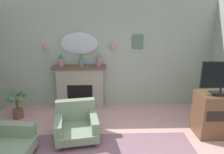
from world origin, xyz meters
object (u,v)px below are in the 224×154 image
object	(u,v)px
wall_sconce_right	(113,46)
mantel_vase_centre	(81,60)
wall_sconce_left	(45,46)
potted_plant_small_fern	(17,104)
fireplace	(80,88)
mantel_vase_left	(61,60)
armchair_near_fireplace	(77,123)
framed_picture	(138,42)
tv_flatscreen	(223,77)
mantel_vase_right	(99,59)
wall_mirror	(79,44)
tv_cabinet	(216,114)

from	to	relation	value
wall_sconce_right	mantel_vase_centre	bearing A→B (deg)	-171.47
wall_sconce_left	potted_plant_small_fern	bearing A→B (deg)	-134.80
fireplace	mantel_vase_left	xyz separation A→B (m)	(-0.45, -0.03, 0.75)
wall_sconce_right	armchair_near_fireplace	distance (m)	2.17
framed_picture	tv_flatscreen	world-z (taller)	framed_picture
wall_sconce_left	armchair_near_fireplace	xyz separation A→B (m)	(0.92, -1.50, -1.35)
mantel_vase_left	mantel_vase_right	xyz separation A→B (m)	(0.95, 0.00, 0.01)
mantel_vase_centre	potted_plant_small_fern	xyz separation A→B (m)	(-1.52, -0.50, -0.94)
wall_sconce_left	wall_sconce_right	world-z (taller)	same
wall_mirror	potted_plant_small_fern	bearing A→B (deg)	-155.43
framed_picture	tv_cabinet	size ratio (longest dim) A/B	0.40
mantel_vase_right	armchair_near_fireplace	distance (m)	1.77
fireplace	wall_mirror	distance (m)	1.15
mantel_vase_left	tv_cabinet	xyz separation A→B (m)	(3.37, -1.36, -0.87)
wall_mirror	mantel_vase_right	bearing A→B (deg)	-18.78
mantel_vase_centre	wall_sconce_left	size ratio (longest dim) A/B	2.30
wall_sconce_left	tv_cabinet	bearing A→B (deg)	-21.49
framed_picture	wall_mirror	bearing A→B (deg)	-179.62
wall_sconce_right	tv_cabinet	distance (m)	2.82
mantel_vase_left	fireplace	bearing A→B (deg)	3.60
mantel_vase_centre	mantel_vase_left	bearing A→B (deg)	180.00
armchair_near_fireplace	mantel_vase_right	bearing A→B (deg)	72.92
wall_sconce_left	armchair_near_fireplace	distance (m)	2.23
mantel_vase_centre	tv_flatscreen	size ratio (longest dim) A/B	0.38
mantel_vase_right	tv_flatscreen	distance (m)	2.79
mantel_vase_centre	wall_mirror	distance (m)	0.44
tv_cabinet	potted_plant_small_fern	xyz separation A→B (m)	(-4.39, 0.86, -0.09)
mantel_vase_centre	tv_flatscreen	xyz separation A→B (m)	(2.87, -1.38, -0.06)
mantel_vase_centre	framed_picture	bearing A→B (deg)	7.08
wall_mirror	tv_flatscreen	xyz separation A→B (m)	(2.92, -1.55, -0.46)
armchair_near_fireplace	framed_picture	bearing A→B (deg)	47.66
mantel_vase_left	wall_mirror	bearing A→B (deg)	20.70
mantel_vase_right	tv_flatscreen	xyz separation A→B (m)	(2.42, -1.38, -0.08)
potted_plant_small_fern	wall_mirror	bearing A→B (deg)	24.57
wall_sconce_left	potted_plant_small_fern	xyz separation A→B (m)	(-0.62, -0.62, -1.30)
wall_sconce_right	wall_sconce_left	bearing A→B (deg)	180.00
wall_sconce_left	tv_flatscreen	world-z (taller)	wall_sconce_left
wall_mirror	tv_flatscreen	size ratio (longest dim) A/B	1.14
tv_flatscreen	wall_sconce_left	bearing A→B (deg)	158.24
mantel_vase_right	potted_plant_small_fern	xyz separation A→B (m)	(-1.97, -0.50, -0.97)
armchair_near_fireplace	wall_sconce_right	bearing A→B (deg)	62.73
mantel_vase_centre	wall_sconce_right	size ratio (longest dim) A/B	2.30
armchair_near_fireplace	wall_mirror	bearing A→B (deg)	92.75
mantel_vase_left	framed_picture	bearing A→B (deg)	5.27
wall_sconce_left	tv_cabinet	world-z (taller)	wall_sconce_left
mantel_vase_centre	wall_mirror	xyz separation A→B (m)	(-0.05, 0.17, 0.40)
mantel_vase_centre	potted_plant_small_fern	distance (m)	1.85
framed_picture	tv_cabinet	world-z (taller)	framed_picture
tv_flatscreen	wall_sconce_right	bearing A→B (deg)	143.98
mantel_vase_right	framed_picture	world-z (taller)	framed_picture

